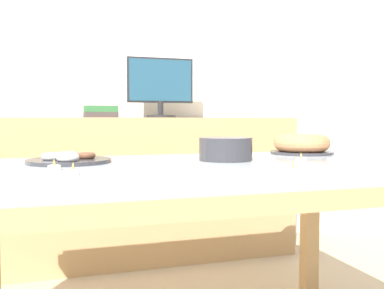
% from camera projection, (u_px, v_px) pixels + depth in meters
% --- Properties ---
extents(wall_back, '(8.00, 0.10, 2.60)m').
position_uv_depth(wall_back, '(128.00, 59.00, 2.93)').
color(wall_back, white).
rests_on(wall_back, ground).
extents(dining_table, '(1.61, 0.92, 0.73)m').
position_uv_depth(dining_table, '(194.00, 188.00, 1.55)').
color(dining_table, silver).
rests_on(dining_table, ground).
extents(sideboard, '(2.02, 0.44, 0.90)m').
position_uv_depth(sideboard, '(137.00, 189.00, 2.70)').
color(sideboard, tan).
rests_on(sideboard, ground).
extents(computer_monitor, '(0.42, 0.20, 0.38)m').
position_uv_depth(computer_monitor, '(160.00, 88.00, 2.71)').
color(computer_monitor, '#262628').
rests_on(computer_monitor, sideboard).
extents(book_stack, '(0.20, 0.18, 0.07)m').
position_uv_depth(book_stack, '(101.00, 112.00, 2.60)').
color(book_stack, '#3F3838').
rests_on(book_stack, sideboard).
extents(cake_chocolate_round, '(0.29, 0.29, 0.09)m').
position_uv_depth(cake_chocolate_round, '(302.00, 144.00, 2.00)').
color(cake_chocolate_round, '#333338').
rests_on(cake_chocolate_round, dining_table).
extents(pastry_platter, '(0.31, 0.31, 0.04)m').
position_uv_depth(pastry_platter, '(69.00, 159.00, 1.59)').
color(pastry_platter, '#333338').
rests_on(pastry_platter, dining_table).
extents(plate_stack, '(0.21, 0.21, 0.09)m').
position_uv_depth(plate_stack, '(226.00, 149.00, 1.68)').
color(plate_stack, '#333338').
rests_on(plate_stack, dining_table).
extents(tealight_right_edge, '(0.04, 0.04, 0.04)m').
position_uv_depth(tealight_right_edge, '(54.00, 167.00, 1.36)').
color(tealight_right_edge, silver).
rests_on(tealight_right_edge, dining_table).
extents(tealight_left_edge, '(0.04, 0.04, 0.04)m').
position_uv_depth(tealight_left_edge, '(293.00, 170.00, 1.29)').
color(tealight_left_edge, silver).
rests_on(tealight_left_edge, dining_table).
extents(tealight_centre, '(0.04, 0.04, 0.04)m').
position_uv_depth(tealight_centre, '(73.00, 171.00, 1.25)').
color(tealight_centre, silver).
rests_on(tealight_centre, dining_table).
extents(tealight_near_cakes, '(0.04, 0.04, 0.04)m').
position_uv_depth(tealight_near_cakes, '(301.00, 159.00, 1.61)').
color(tealight_near_cakes, silver).
rests_on(tealight_near_cakes, dining_table).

